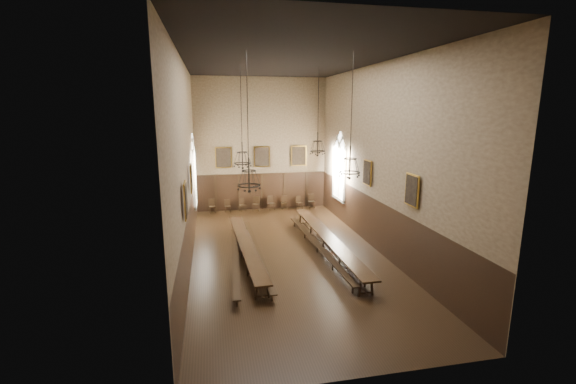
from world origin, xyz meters
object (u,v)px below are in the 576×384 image
object	(u,v)px
table_right	(328,244)
chair_4	(271,206)
chair_3	(256,206)
chandelier_front_right	(350,165)
bench_left_outer	(235,254)
bench_right_outer	(336,245)
chair_6	(299,205)
bench_left_inner	(257,252)
chair_1	(228,208)
chandelier_back_right	(318,145)
chair_5	(284,205)
chair_0	(212,209)
bench_right_inner	(317,247)
chandelier_back_left	(242,157)
chair_2	(243,207)
chair_7	(311,204)
table_left	(246,250)
chandelier_front_left	(249,177)

from	to	relation	value
table_right	chair_4	xyz separation A→B (m)	(-1.45, 8.61, -0.11)
chair_3	chandelier_front_right	bearing A→B (deg)	-58.58
bench_left_outer	bench_right_outer	size ratio (longest dim) A/B	1.05
bench_right_outer	chair_4	world-z (taller)	chair_4
chair_6	bench_left_outer	bearing A→B (deg)	-135.75
bench_left_inner	chair_1	xyz separation A→B (m)	(-0.95, 8.66, -0.01)
chandelier_back_right	chandelier_front_right	bearing A→B (deg)	-91.38
bench_left_inner	chair_5	world-z (taller)	chair_5
chair_5	chandelier_front_right	xyz separation A→B (m)	(0.49, -11.35, 4.41)
chair_0	chair_3	distance (m)	2.98
chair_3	chair_5	bearing A→B (deg)	20.93
chair_1	chandelier_back_right	bearing A→B (deg)	-59.67
bench_left_inner	bench_right_inner	size ratio (longest dim) A/B	0.97
chandelier_back_left	bench_right_outer	bearing A→B (deg)	-27.96
bench_left_outer	chair_3	bearing A→B (deg)	76.94
chair_1	chair_2	world-z (taller)	chair_2
bench_right_outer	chandelier_back_right	distance (m)	5.27
chair_1	chair_7	bearing A→B (deg)	-5.89
chair_0	chair_3	size ratio (longest dim) A/B	0.95
table_left	bench_right_outer	bearing A→B (deg)	1.62
bench_left_inner	bench_right_outer	xyz separation A→B (m)	(4.00, 0.30, -0.01)
table_left	bench_left_inner	size ratio (longest dim) A/B	1.01
chair_0	chair_5	xyz separation A→B (m)	(4.98, 0.08, -0.00)
bench_right_inner	chair_3	world-z (taller)	chair_3
bench_left_outer	chair_3	size ratio (longest dim) A/B	9.61
bench_left_outer	chair_0	size ratio (longest dim) A/B	10.11
chair_7	chandelier_front_right	world-z (taller)	chandelier_front_right
chair_3	chair_5	world-z (taller)	chair_3
bench_left_outer	chair_6	bearing A→B (deg)	59.84
table_left	chair_7	distance (m)	10.13
chandelier_back_left	chandelier_front_left	bearing A→B (deg)	-91.72
bench_left_inner	chair_0	bearing A→B (deg)	102.94
chair_0	chair_4	distance (m)	4.03
chair_3	chandelier_back_right	size ratio (longest dim) A/B	0.22
chandelier_back_right	table_right	bearing A→B (deg)	-92.60
chair_0	chair_1	xyz separation A→B (m)	(1.03, 0.01, -0.03)
bench_left_outer	chair_0	world-z (taller)	chair_0
bench_left_outer	chair_4	bearing A→B (deg)	70.61
chandelier_back_left	chandelier_front_right	size ratio (longest dim) A/B	1.05
table_left	chair_5	bearing A→B (deg)	67.79
chandelier_back_left	chair_1	bearing A→B (deg)	95.59
table_left	chair_5	distance (m)	9.24
chandelier_front_left	bench_right_outer	bearing A→B (deg)	28.14
chandelier_front_left	chair_3	bearing A→B (deg)	82.10
bench_right_inner	chandelier_back_left	xyz separation A→B (m)	(-3.33, 2.50, 4.19)
bench_right_outer	chair_2	xyz separation A→B (m)	(-3.94, 8.44, 0.01)
table_left	bench_right_inner	size ratio (longest dim) A/B	0.98
table_left	bench_right_outer	world-z (taller)	table_left
chair_6	bench_right_inner	bearing A→B (deg)	-112.72
chair_0	chair_4	xyz separation A→B (m)	(4.03, 0.03, 0.01)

